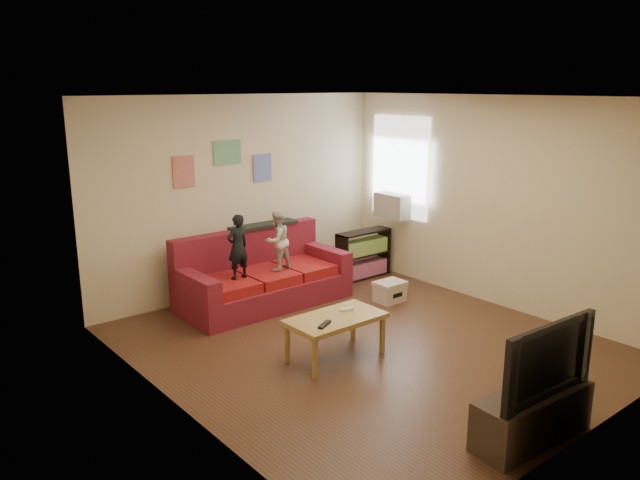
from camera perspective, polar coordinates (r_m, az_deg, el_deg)
room_shell at (r=6.66m, az=4.37°, el=1.21°), size 4.52×5.02×2.72m
sofa at (r=8.28m, az=-5.40°, el=-3.55°), size 2.23×1.03×0.98m
child_a at (r=7.75m, az=-7.53°, el=-0.62°), size 0.31×0.21×0.82m
child_b at (r=8.08m, az=-3.92°, el=-0.05°), size 0.43×0.36×0.79m
coffee_table at (r=6.59m, az=1.43°, el=-7.54°), size 1.03×0.57×0.47m
remote at (r=6.33m, az=0.42°, el=-7.73°), size 0.22×0.14×0.02m
game_controller at (r=6.72m, az=2.45°, el=-6.37°), size 0.15×0.09×0.03m
bookshelf at (r=9.35m, az=3.98°, el=-1.53°), size 0.89×0.27×0.71m
window at (r=9.31m, az=7.32°, el=6.63°), size 0.04×1.08×1.48m
ac_unit at (r=9.31m, az=6.70°, el=3.16°), size 0.28×0.55×0.35m
artwork_left at (r=8.11m, az=-12.35°, el=6.12°), size 0.30×0.01×0.40m
artwork_center at (r=8.40m, az=-8.45°, el=7.93°), size 0.42×0.01×0.32m
artwork_right at (r=8.72m, az=-5.28°, el=6.59°), size 0.30×0.01×0.38m
file_box at (r=8.40m, az=6.40°, el=-4.68°), size 0.40×0.30×0.27m
tv_stand at (r=5.53m, az=18.82°, el=-14.98°), size 1.14×0.45×0.42m
television at (r=5.31m, az=19.27°, el=-10.02°), size 1.09×0.20×0.63m
tissue at (r=8.03m, az=4.08°, el=-6.23°), size 0.10×0.10×0.09m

